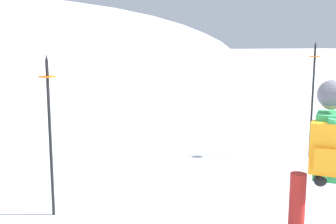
{
  "coord_description": "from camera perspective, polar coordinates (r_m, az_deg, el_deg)",
  "views": [
    {
      "loc": [
        -2.47,
        -2.17,
        2.02
      ],
      "look_at": [
        0.13,
        3.49,
        1.0
      ],
      "focal_mm": 44.37,
      "sensor_mm": 36.0,
      "label": 1
    }
  ],
  "objects": [
    {
      "name": "snowboarder_main",
      "position": [
        3.97,
        20.97,
        -7.41
      ],
      "size": [
        1.32,
        1.44,
        1.71
      ],
      "color": "blue",
      "rests_on": "ground"
    },
    {
      "name": "piste_marker_near",
      "position": [
        4.99,
        -15.95,
        -1.74
      ],
      "size": [
        0.2,
        0.2,
        1.92
      ],
      "color": "black",
      "rests_on": "ground"
    },
    {
      "name": "piste_marker_far",
      "position": [
        7.78,
        19.27,
        2.55
      ],
      "size": [
        0.2,
        0.2,
        2.07
      ],
      "color": "black",
      "rests_on": "ground"
    }
  ]
}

